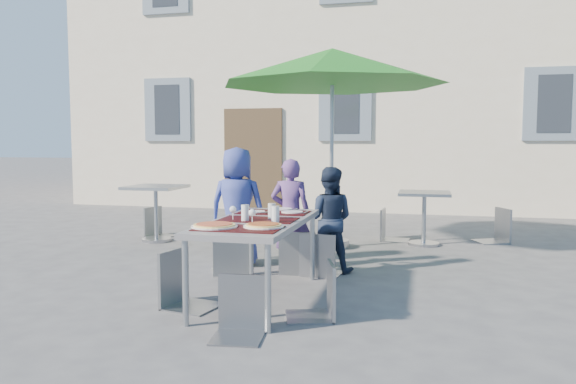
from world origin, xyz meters
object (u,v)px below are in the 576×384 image
(chair_0, at_px, (230,227))
(bg_chair_r_0, at_px, (233,205))
(chair_3, at_px, (182,244))
(cafe_table_0, at_px, (156,201))
(bg_chair_l_0, at_px, (157,204))
(chair_2, at_px, (320,228))
(child_2, at_px, (329,220))
(pizza_near_left, at_px, (214,225))
(chair_5, at_px, (240,271))
(cafe_table_1, at_px, (424,208))
(chair_1, at_px, (299,226))
(patio_umbrella, at_px, (332,68))
(bg_chair_l_1, at_px, (390,206))
(chair_4, at_px, (320,258))
(pizza_near_right, at_px, (264,225))
(child_0, at_px, (237,206))
(child_1, at_px, (291,214))
(dining_table, at_px, (258,226))
(bg_chair_r_1, at_px, (497,204))

(chair_0, relative_size, bg_chair_r_0, 0.98)
(chair_3, height_order, cafe_table_0, chair_3)
(bg_chair_l_0, bearing_deg, chair_3, -59.92)
(chair_2, bearing_deg, child_2, 78.62)
(pizza_near_left, relative_size, chair_5, 0.46)
(child_2, xyz_separation_m, cafe_table_0, (-2.81, 1.34, 0.00))
(bg_chair_r_0, distance_m, cafe_table_1, 2.78)
(bg_chair_r_0, bearing_deg, chair_0, -71.58)
(chair_1, relative_size, patio_umbrella, 0.30)
(chair_3, xyz_separation_m, patio_umbrella, (0.82, 3.12, 1.91))
(child_2, bearing_deg, bg_chair_l_1, -104.96)
(chair_4, relative_size, bg_chair_l_0, 1.01)
(pizza_near_right, height_order, bg_chair_l_0, bg_chair_l_0)
(chair_3, height_order, patio_umbrella, patio_umbrella)
(bg_chair_r_0, bearing_deg, chair_3, -78.23)
(pizza_near_right, relative_size, chair_5, 0.40)
(child_0, bearing_deg, child_1, 176.33)
(chair_1, height_order, cafe_table_1, chair_1)
(chair_0, xyz_separation_m, patio_umbrella, (0.83, 1.84, 1.95))
(bg_chair_l_1, bearing_deg, cafe_table_1, -30.77)
(child_1, bearing_deg, bg_chair_l_1, -117.84)
(bg_chair_l_1, bearing_deg, pizza_near_left, -106.29)
(cafe_table_1, relative_size, bg_chair_l_1, 0.86)
(pizza_near_left, xyz_separation_m, bg_chair_l_1, (1.20, 4.09, -0.25))
(child_1, xyz_separation_m, patio_umbrella, (0.25, 1.40, 1.84))
(child_1, height_order, chair_4, child_1)
(chair_1, relative_size, chair_3, 0.96)
(patio_umbrella, height_order, cafe_table_1, patio_umbrella)
(chair_0, bearing_deg, patio_umbrella, 65.74)
(chair_5, xyz_separation_m, cafe_table_1, (1.34, 4.20, 0.04))
(child_2, bearing_deg, dining_table, 69.75)
(pizza_near_right, distance_m, chair_0, 1.59)
(chair_0, bearing_deg, bg_chair_l_1, 59.01)
(bg_chair_r_1, bearing_deg, child_0, -143.51)
(patio_umbrella, bearing_deg, pizza_near_right, -90.80)
(child_1, relative_size, chair_1, 1.39)
(chair_0, height_order, bg_chair_r_1, bg_chair_r_1)
(child_0, distance_m, bg_chair_l_1, 2.72)
(chair_1, xyz_separation_m, bg_chair_r_0, (-1.42, 1.87, 0.00))
(dining_table, xyz_separation_m, bg_chair_l_0, (-2.58, 3.08, -0.20))
(child_0, height_order, chair_0, child_0)
(cafe_table_0, relative_size, bg_chair_l_1, 0.93)
(dining_table, relative_size, pizza_near_right, 5.44)
(child_2, bearing_deg, pizza_near_right, 80.17)
(dining_table, relative_size, bg_chair_r_0, 2.01)
(chair_2, bearing_deg, cafe_table_1, 63.60)
(chair_2, relative_size, chair_3, 0.96)
(chair_4, relative_size, bg_chair_r_0, 0.95)
(chair_3, bearing_deg, child_1, 71.58)
(chair_3, height_order, chair_4, chair_3)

